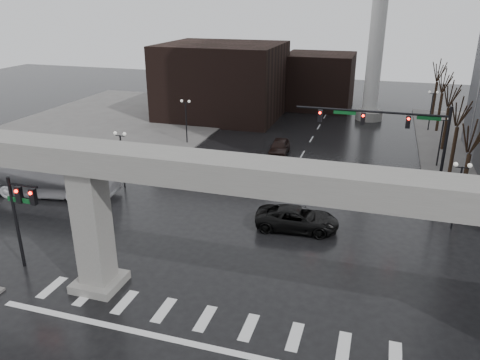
{
  "coord_description": "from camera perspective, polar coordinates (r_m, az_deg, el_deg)",
  "views": [
    {
      "loc": [
        7.77,
        -19.84,
        15.82
      ],
      "look_at": [
        -0.79,
        7.75,
        4.5
      ],
      "focal_mm": 35.0,
      "sensor_mm": 36.0,
      "label": 1
    }
  ],
  "objects": [
    {
      "name": "far_car",
      "position": [
        50.42,
        4.82,
        4.02
      ],
      "size": [
        2.33,
        4.97,
        1.64
      ],
      "primitive_type": "imported",
      "rotation": [
        0.0,
        0.0,
        0.08
      ],
      "color": "black",
      "rests_on": "ground"
    },
    {
      "name": "lamp_left_1",
      "position": [
        53.79,
        -6.62,
        7.99
      ],
      "size": [
        1.22,
        0.32,
        5.11
      ],
      "color": "black",
      "rests_on": "ground"
    },
    {
      "name": "lamp_left_0",
      "position": [
        41.83,
        -14.26,
        3.56
      ],
      "size": [
        1.22,
        0.32,
        5.11
      ],
      "color": "black",
      "rests_on": "ground"
    },
    {
      "name": "elevated_guideway",
      "position": [
        22.71,
        -0.84,
        -1.78
      ],
      "size": [
        48.0,
        2.6,
        8.7
      ],
      "color": "gray",
      "rests_on": "ground"
    },
    {
      "name": "lamp_right_0",
      "position": [
        36.47,
        25.15,
        -0.51
      ],
      "size": [
        1.22,
        0.32,
        5.11
      ],
      "color": "black",
      "rests_on": "ground"
    },
    {
      "name": "lamp_left_2",
      "position": [
        66.55,
        -1.74,
        10.7
      ],
      "size": [
        1.22,
        0.32,
        5.11
      ],
      "color": "black",
      "rests_on": "ground"
    },
    {
      "name": "ground",
      "position": [
        26.53,
        -3.45,
        -15.24
      ],
      "size": [
        160.0,
        160.0,
        0.0
      ],
      "primitive_type": "plane",
      "color": "black",
      "rests_on": "ground"
    },
    {
      "name": "signal_left_pole",
      "position": [
        30.86,
        -25.14,
        -3.13
      ],
      "size": [
        2.3,
        0.3,
        6.0
      ],
      "color": "black",
      "rests_on": "ground"
    },
    {
      "name": "signal_mast_arm",
      "position": [
        39.93,
        18.52,
        5.79
      ],
      "size": [
        12.12,
        0.43,
        8.0
      ],
      "color": "black",
      "rests_on": "ground"
    },
    {
      "name": "tree_right_3",
      "position": [
        63.53,
        23.2,
        8.02
      ],
      "size": [
        1.11,
        1.66,
        8.02
      ],
      "color": "black",
      "rests_on": "ground"
    },
    {
      "name": "smokestack",
      "position": [
        65.91,
        16.56,
        18.43
      ],
      "size": [
        3.6,
        3.6,
        30.0
      ],
      "color": "silver",
      "rests_on": "ground"
    },
    {
      "name": "city_bus",
      "position": [
        43.15,
        -23.13,
        0.67
      ],
      "size": [
        13.27,
        4.71,
        3.62
      ],
      "primitive_type": "imported",
      "rotation": [
        0.0,
        0.0,
        1.7
      ],
      "color": "#ADADB2",
      "rests_on": "ground"
    },
    {
      "name": "tree_right_0",
      "position": [
        40.6,
        25.81,
        0.46
      ],
      "size": [
        1.09,
        1.58,
        7.5
      ],
      "color": "black",
      "rests_on": "ground"
    },
    {
      "name": "flagpole_assembly",
      "position": [
        43.31,
        27.17,
        8.03
      ],
      "size": [
        2.06,
        0.12,
        12.0
      ],
      "color": "silver",
      "rests_on": "ground"
    },
    {
      "name": "lamp_right_2",
      "position": [
        63.32,
        22.34,
        8.57
      ],
      "size": [
        1.22,
        0.32,
        5.11
      ],
      "color": "black",
      "rests_on": "ground"
    },
    {
      "name": "lamp_right_1",
      "position": [
        49.74,
        23.37,
        5.26
      ],
      "size": [
        1.22,
        0.32,
        5.11
      ],
      "color": "black",
      "rests_on": "ground"
    },
    {
      "name": "building_far_mid",
      "position": [
        73.46,
        9.57,
        11.85
      ],
      "size": [
        10.0,
        10.0,
        8.0
      ],
      "primitive_type": "cube",
      "color": "black",
      "rests_on": "ground"
    },
    {
      "name": "tree_right_2",
      "position": [
        55.79,
        23.84,
        6.2
      ],
      "size": [
        1.1,
        1.63,
        7.85
      ],
      "color": "black",
      "rests_on": "ground"
    },
    {
      "name": "building_far_left",
      "position": [
        66.44,
        -2.18,
        12.01
      ],
      "size": [
        16.0,
        14.0,
        10.0
      ],
      "primitive_type": "cube",
      "color": "black",
      "rests_on": "ground"
    },
    {
      "name": "sidewalk_nw",
      "position": [
        67.13,
        -13.64,
        7.23
      ],
      "size": [
        28.0,
        36.0,
        0.15
      ],
      "primitive_type": "cube",
      "color": "slate",
      "rests_on": "ground"
    },
    {
      "name": "pickup_truck",
      "position": [
        34.27,
        6.97,
        -4.7
      ],
      "size": [
        6.21,
        3.25,
        1.67
      ],
      "primitive_type": "imported",
      "rotation": [
        0.0,
        0.0,
        1.65
      ],
      "color": "black",
      "rests_on": "ground"
    },
    {
      "name": "tree_right_4",
      "position": [
        71.33,
        22.7,
        9.45
      ],
      "size": [
        1.12,
        1.69,
        8.19
      ],
      "color": "black",
      "rests_on": "ground"
    },
    {
      "name": "tree_right_1",
      "position": [
        48.13,
        24.67,
        3.78
      ],
      "size": [
        1.09,
        1.61,
        7.67
      ],
      "color": "black",
      "rests_on": "ground"
    }
  ]
}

